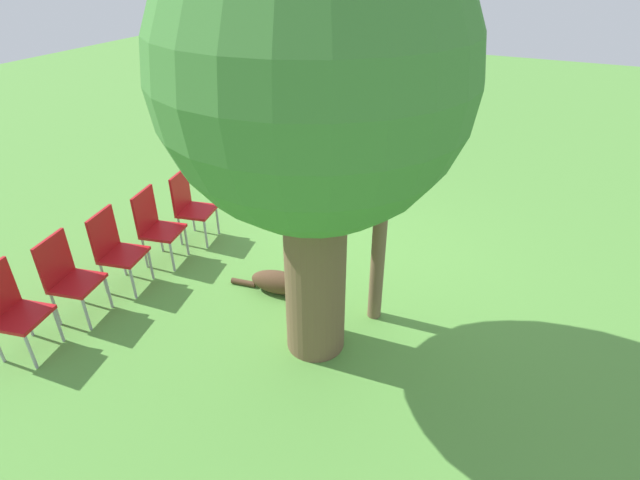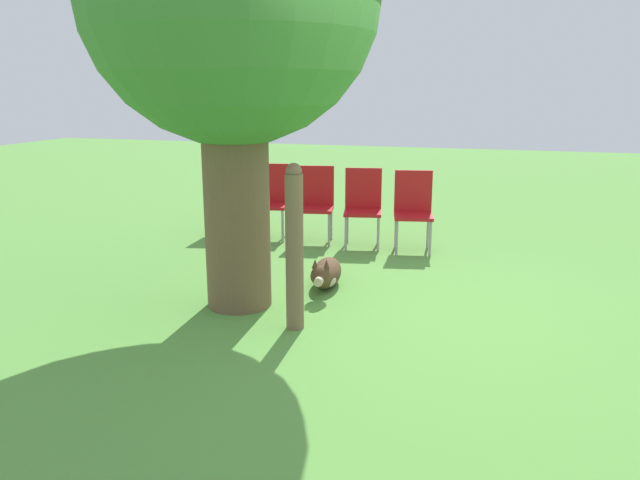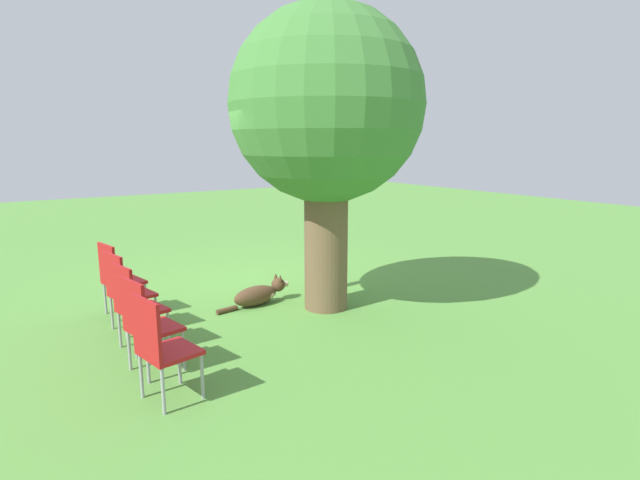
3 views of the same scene
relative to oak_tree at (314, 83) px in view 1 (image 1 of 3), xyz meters
name	(u,v)px [view 1 (image 1 of 3)]	position (x,y,z in m)	size (l,w,h in m)	color
ground_plane	(341,277)	(0.21, -1.16, -2.54)	(30.00, 30.00, 0.00)	#56933D
oak_tree	(314,83)	(0.00, 0.00, 0.00)	(2.42, 2.42, 3.82)	brown
dog	(284,283)	(0.68, -0.60, -2.40)	(1.12, 0.35, 0.37)	#513823
fence_post	(378,263)	(-0.38, -0.65, -1.87)	(0.14, 0.14, 1.33)	brown
red_chair_0	(190,203)	(2.36, -1.17, -2.02)	(0.50, 0.52, 0.93)	#B21419
red_chair_1	(155,223)	(2.40, -0.56, -2.02)	(0.50, 0.52, 0.93)	#B21419
red_chair_2	(115,247)	(2.44, 0.05, -2.02)	(0.50, 0.52, 0.93)	#B21419
red_chair_3	(67,274)	(2.49, 0.66, -2.02)	(0.50, 0.52, 0.93)	#B21419
red_chair_4	(10,307)	(2.53, 1.27, -2.02)	(0.50, 0.52, 0.93)	#B21419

